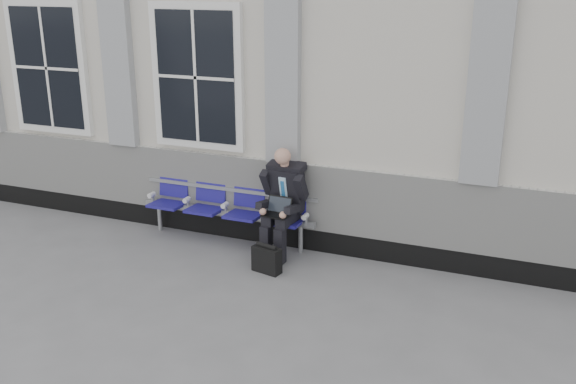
% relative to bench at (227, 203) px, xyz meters
% --- Properties ---
extents(ground, '(70.00, 70.00, 0.00)m').
position_rel_bench_xyz_m(ground, '(-0.81, -1.32, -0.55)').
color(ground, slate).
rests_on(ground, ground).
extents(station_building, '(14.40, 4.40, 4.49)m').
position_rel_bench_xyz_m(station_building, '(-0.82, 2.15, 1.67)').
color(station_building, beige).
rests_on(station_building, ground).
extents(bench, '(2.60, 0.47, 0.91)m').
position_rel_bench_xyz_m(bench, '(0.00, 0.00, 0.00)').
color(bench, '#9EA0A3').
rests_on(bench, ground).
extents(businessman, '(0.61, 0.82, 1.46)m').
position_rel_bench_xyz_m(businessman, '(0.89, -0.14, 0.23)').
color(businessman, black).
rests_on(businessman, ground).
extents(briefcase, '(0.40, 0.23, 0.38)m').
position_rel_bench_xyz_m(briefcase, '(0.91, -0.74, -0.38)').
color(briefcase, black).
rests_on(briefcase, ground).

